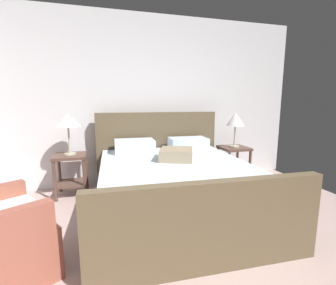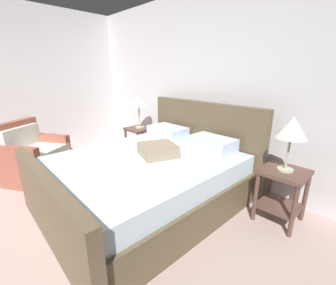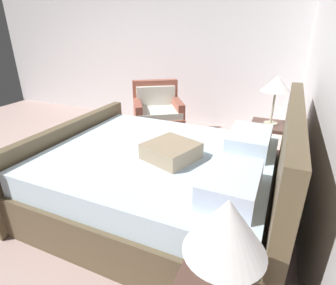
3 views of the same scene
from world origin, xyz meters
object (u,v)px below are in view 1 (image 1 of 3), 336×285
bed (174,183)px  table_lamp_left (68,121)px  nightstand_left (71,168)px  table_lamp_right (235,120)px  nightstand_right (234,158)px

bed → table_lamp_left: 1.70m
nightstand_left → table_lamp_right: bearing=-1.7°
bed → table_lamp_right: size_ratio=4.04×
nightstand_right → nightstand_left: same height
bed → table_lamp_left: size_ratio=4.00×
nightstand_right → nightstand_left: (-2.56, 0.08, 0.00)m
bed → nightstand_left: size_ratio=3.84×
bed → table_lamp_right: bearing=31.4°
nightstand_right → table_lamp_right: (0.00, 0.00, 0.64)m
bed → table_lamp_right: bed is taller
nightstand_right → table_lamp_left: 2.64m
table_lamp_left → nightstand_right: bearing=-1.7°
nightstand_right → table_lamp_left: bearing=178.3°
table_lamp_left → nightstand_left: bearing=-76.0°
bed → table_lamp_right: 1.65m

